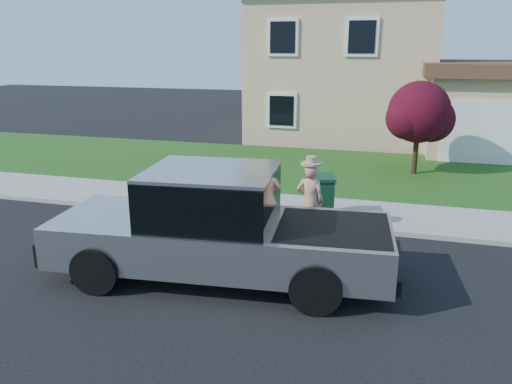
# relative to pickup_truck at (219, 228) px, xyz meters

# --- Properties ---
(ground) EXTENTS (80.00, 80.00, 0.00)m
(ground) POSITION_rel_pickup_truck_xyz_m (0.53, 0.28, -0.99)
(ground) COLOR black
(ground) RESTS_ON ground
(curb) EXTENTS (40.00, 0.20, 0.12)m
(curb) POSITION_rel_pickup_truck_xyz_m (1.53, 3.18, -0.93)
(curb) COLOR gray
(curb) RESTS_ON ground
(sidewalk) EXTENTS (40.00, 2.00, 0.15)m
(sidewalk) POSITION_rel_pickup_truck_xyz_m (1.53, 4.28, -0.91)
(sidewalk) COLOR gray
(sidewalk) RESTS_ON ground
(lawn) EXTENTS (40.00, 7.00, 0.10)m
(lawn) POSITION_rel_pickup_truck_xyz_m (1.53, 8.78, -0.94)
(lawn) COLOR #1A4513
(lawn) RESTS_ON ground
(house) EXTENTS (14.00, 11.30, 6.85)m
(house) POSITION_rel_pickup_truck_xyz_m (1.84, 16.67, 2.18)
(house) COLOR tan
(house) RESTS_ON ground
(pickup_truck) EXTENTS (6.61, 2.76, 2.12)m
(pickup_truck) POSITION_rel_pickup_truck_xyz_m (0.00, 0.00, 0.00)
(pickup_truck) COLOR black
(pickup_truck) RESTS_ON ground
(woman) EXTENTS (0.65, 0.46, 1.91)m
(woman) POSITION_rel_pickup_truck_xyz_m (1.30, 2.52, -0.08)
(woman) COLOR tan
(woman) RESTS_ON ground
(ornamental_tree) EXTENTS (2.25, 2.03, 3.09)m
(ornamental_tree) POSITION_rel_pickup_truck_xyz_m (3.81, 9.04, 1.09)
(ornamental_tree) COLOR black
(ornamental_tree) RESTS_ON lawn
(trash_bin) EXTENTS (0.80, 0.88, 1.06)m
(trash_bin) POSITION_rel_pickup_truck_xyz_m (1.40, 3.57, -0.30)
(trash_bin) COLOR #0E351F
(trash_bin) RESTS_ON sidewalk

